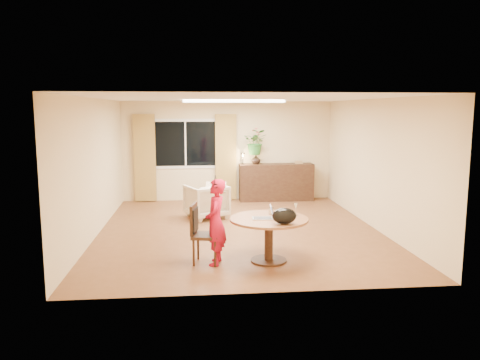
# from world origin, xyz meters

# --- Properties ---
(floor) EXTENTS (6.50, 6.50, 0.00)m
(floor) POSITION_xyz_m (0.00, 0.00, 0.00)
(floor) COLOR brown
(floor) RESTS_ON ground
(ceiling) EXTENTS (6.50, 6.50, 0.00)m
(ceiling) POSITION_xyz_m (0.00, 0.00, 2.60)
(ceiling) COLOR white
(ceiling) RESTS_ON wall_back
(wall_back) EXTENTS (5.50, 0.00, 5.50)m
(wall_back) POSITION_xyz_m (0.00, 3.25, 1.30)
(wall_back) COLOR beige
(wall_back) RESTS_ON floor
(wall_left) EXTENTS (0.00, 6.50, 6.50)m
(wall_left) POSITION_xyz_m (-2.75, 0.00, 1.30)
(wall_left) COLOR beige
(wall_left) RESTS_ON floor
(wall_right) EXTENTS (0.00, 6.50, 6.50)m
(wall_right) POSITION_xyz_m (2.75, 0.00, 1.30)
(wall_right) COLOR beige
(wall_right) RESTS_ON floor
(window) EXTENTS (1.70, 0.03, 1.30)m
(window) POSITION_xyz_m (-1.10, 3.23, 1.50)
(window) COLOR white
(window) RESTS_ON wall_back
(curtain_left) EXTENTS (0.55, 0.08, 2.25)m
(curtain_left) POSITION_xyz_m (-2.15, 3.15, 1.15)
(curtain_left) COLOR olive
(curtain_left) RESTS_ON wall_back
(curtain_right) EXTENTS (0.55, 0.08, 2.25)m
(curtain_right) POSITION_xyz_m (-0.05, 3.15, 1.15)
(curtain_right) COLOR olive
(curtain_right) RESTS_ON wall_back
(ceiling_panel) EXTENTS (2.20, 0.35, 0.05)m
(ceiling_panel) POSITION_xyz_m (0.00, 1.20, 2.57)
(ceiling_panel) COLOR white
(ceiling_panel) RESTS_ON ceiling
(dining_table) EXTENTS (1.23, 1.23, 0.70)m
(dining_table) POSITION_xyz_m (0.28, -1.97, 0.55)
(dining_table) COLOR brown
(dining_table) RESTS_ON floor
(dining_chair) EXTENTS (0.53, 0.50, 0.94)m
(dining_chair) POSITION_xyz_m (-0.70, -1.96, 0.47)
(dining_chair) COLOR black
(dining_chair) RESTS_ON floor
(child) EXTENTS (0.53, 0.39, 1.34)m
(child) POSITION_xyz_m (-0.55, -2.01, 0.67)
(child) COLOR #B70E19
(child) RESTS_ON floor
(laptop) EXTENTS (0.35, 0.25, 0.22)m
(laptop) POSITION_xyz_m (0.18, -2.01, 0.81)
(laptop) COLOR #B7B7BC
(laptop) RESTS_ON dining_table
(tumbler) EXTENTS (0.10, 0.10, 0.11)m
(tumbler) POSITION_xyz_m (0.36, -1.71, 0.76)
(tumbler) COLOR white
(tumbler) RESTS_ON dining_table
(wine_glass) EXTENTS (0.09, 0.09, 0.20)m
(wine_glass) POSITION_xyz_m (0.74, -1.81, 0.80)
(wine_glass) COLOR white
(wine_glass) RESTS_ON dining_table
(pot_lid) EXTENTS (0.25, 0.25, 0.04)m
(pot_lid) POSITION_xyz_m (0.56, -1.66, 0.72)
(pot_lid) COLOR white
(pot_lid) RESTS_ON dining_table
(handbag) EXTENTS (0.38, 0.24, 0.25)m
(handbag) POSITION_xyz_m (0.45, -2.38, 0.83)
(handbag) COLOR black
(handbag) RESTS_ON dining_table
(armchair) EXTENTS (1.07, 1.08, 0.75)m
(armchair) POSITION_xyz_m (-0.62, 1.16, 0.37)
(armchair) COLOR beige
(armchair) RESTS_ON floor
(throw) EXTENTS (0.50, 0.59, 0.03)m
(throw) POSITION_xyz_m (-0.41, 1.15, 0.76)
(throw) COLOR beige
(throw) RESTS_ON armchair
(sideboard) EXTENTS (1.94, 0.48, 0.97)m
(sideboard) POSITION_xyz_m (1.27, 3.01, 0.49)
(sideboard) COLOR black
(sideboard) RESTS_ON floor
(vase) EXTENTS (0.28, 0.28, 0.25)m
(vase) POSITION_xyz_m (0.73, 3.01, 1.10)
(vase) COLOR black
(vase) RESTS_ON sideboard
(bouquet) EXTENTS (0.70, 0.65, 0.66)m
(bouquet) POSITION_xyz_m (0.72, 3.01, 1.55)
(bouquet) COLOR #325F23
(bouquet) RESTS_ON vase
(book_stack) EXTENTS (0.22, 0.19, 0.08)m
(book_stack) POSITION_xyz_m (1.87, 3.01, 1.01)
(book_stack) COLOR #93704B
(book_stack) RESTS_ON sideboard
(desk_lamp) EXTENTS (0.17, 0.17, 0.32)m
(desk_lamp) POSITION_xyz_m (0.38, 2.96, 1.13)
(desk_lamp) COLOR black
(desk_lamp) RESTS_ON sideboard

